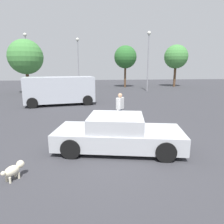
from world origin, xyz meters
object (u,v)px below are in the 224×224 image
dog (14,169)px  van_white (60,90)px  sedan_foreground (118,134)px  light_post_mid (27,52)px  pedestrian (120,106)px  light_post_far (148,52)px  light_post_near (78,55)px

dog → van_white: van_white is taller
sedan_foreground → van_white: size_ratio=0.85×
van_white → light_post_mid: 13.53m
sedan_foreground → pedestrian: pedestrian is taller
van_white → light_post_far: 12.80m
van_white → sedan_foreground: bearing=-81.2°
van_white → light_post_near: (0.90, 12.88, 3.38)m
van_white → pedestrian: size_ratio=3.40×
dog → light_post_far: size_ratio=0.08×
dog → pedestrian: bearing=-1.5°
dog → light_post_near: size_ratio=0.08×
van_white → pedestrian: (3.73, -6.06, -0.21)m
pedestrian → light_post_far: size_ratio=0.23×
light_post_mid → light_post_far: bearing=-14.2°
light_post_near → sedan_foreground: bearing=-84.1°
pedestrian → light_post_mid: size_ratio=0.23×
van_white → light_post_near: bearing=75.6°
sedan_foreground → van_white: (-3.17, 9.15, 0.58)m
light_post_mid → light_post_far: light_post_mid is taller
dog → light_post_far: 21.35m
van_white → light_post_mid: light_post_mid is taller
light_post_mid → sedan_foreground: bearing=-67.4°
pedestrian → light_post_far: light_post_far is taller
light_post_mid → light_post_far: size_ratio=1.02×
van_white → light_post_far: light_post_far is taller
light_post_near → light_post_mid: size_ratio=0.95×
light_post_near → light_post_mid: bearing=-170.6°
light_post_near → light_post_mid: 6.52m
dog → light_post_near: 24.03m
dog → van_white: bearing=36.4°
pedestrian → light_post_far: (5.60, 14.10, 3.71)m
pedestrian → light_post_near: light_post_near is taller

